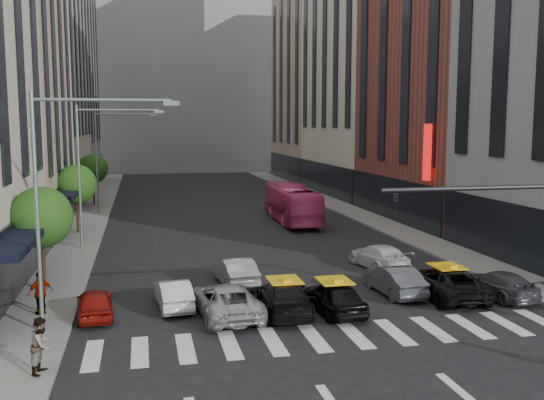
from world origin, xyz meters
TOP-DOWN VIEW (x-y plane):
  - ground at (0.00, 0.00)m, footprint 160.00×160.00m
  - sidewalk_left at (-11.50, 30.00)m, footprint 3.00×96.00m
  - sidewalk_right at (11.50, 30.00)m, footprint 3.00×96.00m
  - building_left_c at (-17.00, 46.00)m, footprint 8.00×20.00m
  - building_left_d at (-17.00, 65.00)m, footprint 8.00×18.00m
  - building_right_b at (17.00, 27.00)m, footprint 8.00×18.00m
  - building_right_c at (17.00, 46.00)m, footprint 8.00×20.00m
  - building_right_d at (17.00, 65.00)m, footprint 8.00×18.00m
  - building_far at (0.00, 85.00)m, footprint 30.00×10.00m
  - tree_near at (-11.80, 10.00)m, footprint 2.88×2.88m
  - tree_mid at (-11.80, 26.00)m, footprint 2.88×2.88m
  - tree_far at (-11.80, 42.00)m, footprint 2.88×2.88m
  - streetlamp_near at (-10.04, 4.00)m, footprint 5.38×0.25m
  - streetlamp_mid at (-10.04, 20.00)m, footprint 5.38×0.25m
  - streetlamp_far at (-10.04, 36.00)m, footprint 5.38×0.25m
  - liberty_sign at (12.60, 20.00)m, footprint 0.30×0.70m
  - car_red at (-9.20, 5.81)m, footprint 1.73×3.70m
  - car_white_front at (-5.95, 6.48)m, footprint 1.62×3.89m
  - car_silver at (-3.87, 4.77)m, footprint 2.75×5.23m
  - taxi_left at (-1.40, 4.71)m, footprint 2.34×5.01m
  - taxi_center at (0.66, 4.26)m, footprint 2.01×4.21m
  - car_grey_mid at (4.30, 6.41)m, footprint 1.67×4.25m
  - taxi_right at (6.47, 5.43)m, footprint 2.74×5.33m
  - car_grey_curb at (8.79, 4.89)m, footprint 2.27×4.47m
  - car_row2_left at (-2.75, 9.63)m, footprint 1.87×4.41m
  - car_row2_right at (5.60, 11.45)m, footprint 2.48×4.81m
  - bus at (4.79, 28.07)m, footprint 2.77×10.97m
  - pedestrian_near at (-10.40, -0.05)m, footprint 0.87×1.01m
  - pedestrian_far at (-11.39, 6.28)m, footprint 1.12×0.92m

SIDE VIEW (x-z plane):
  - ground at x=0.00m, z-range 0.00..0.00m
  - sidewalk_left at x=-11.50m, z-range 0.00..0.15m
  - sidewalk_right at x=11.50m, z-range 0.00..0.15m
  - car_red at x=-9.20m, z-range 0.00..1.23m
  - car_grey_curb at x=8.79m, z-range 0.00..1.24m
  - car_white_front at x=-5.95m, z-range 0.00..1.25m
  - car_row2_right at x=5.60m, z-range 0.00..1.34m
  - car_grey_mid at x=4.30m, z-range 0.00..1.38m
  - taxi_center at x=0.66m, z-range 0.00..1.39m
  - car_silver at x=-3.87m, z-range 0.00..1.40m
  - taxi_left at x=-1.40m, z-range 0.00..1.41m
  - car_row2_left at x=-2.75m, z-range 0.00..1.42m
  - taxi_right at x=6.47m, z-range 0.00..1.44m
  - pedestrian_far at x=-11.39m, z-range 0.15..1.94m
  - pedestrian_near at x=-10.40m, z-range 0.15..1.95m
  - bus at x=4.79m, z-range 0.00..3.04m
  - tree_near at x=-11.80m, z-range 1.18..6.13m
  - tree_mid at x=-11.80m, z-range 1.18..6.13m
  - tree_far at x=-11.80m, z-range 1.18..6.13m
  - streetlamp_near at x=-10.04m, z-range 1.40..10.40m
  - streetlamp_mid at x=-10.04m, z-range 1.40..10.40m
  - streetlamp_far at x=-10.04m, z-range 1.40..10.40m
  - liberty_sign at x=12.60m, z-range 4.00..8.00m
  - building_right_b at x=17.00m, z-range 0.00..26.00m
  - building_right_d at x=17.00m, z-range 0.00..28.00m
  - building_left_d at x=-17.00m, z-range 0.00..30.00m
  - building_left_c at x=-17.00m, z-range 0.00..36.00m
  - building_far at x=0.00m, z-range 0.00..36.00m
  - building_right_c at x=17.00m, z-range 0.00..40.00m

